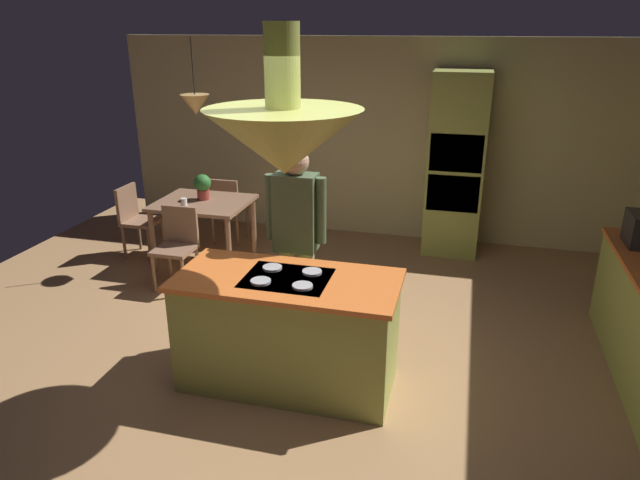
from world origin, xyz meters
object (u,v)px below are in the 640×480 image
chair_at_corner (136,216)px  cup_on_table (184,202)px  chair_facing_island (177,242)px  chair_by_back_wall (227,206)px  kitchen_island (288,330)px  potted_plant_on_table (203,185)px  oven_tower (456,165)px  dining_table (203,210)px  person_at_island (296,233)px

chair_at_corner → cup_on_table: bearing=-105.8°
chair_facing_island → cup_on_table: size_ratio=9.67×
chair_by_back_wall → chair_at_corner: same height
kitchen_island → potted_plant_on_table: 2.81m
oven_tower → potted_plant_on_table: oven_tower is taller
chair_by_back_wall → dining_table: bearing=90.0°
person_at_island → cup_on_table: (-1.69, 1.20, -0.21)m
dining_table → chair_at_corner: size_ratio=1.21×
person_at_island → cup_on_table: 2.09m
cup_on_table → kitchen_island: bearing=-45.9°
chair_at_corner → cup_on_table: chair_at_corner is taller
chair_facing_island → kitchen_island: bearing=-40.2°
kitchen_island → cup_on_table: kitchen_island is taller
oven_tower → chair_by_back_wall: size_ratio=2.52×
chair_facing_island → person_at_island: bearing=-25.9°
chair_by_back_wall → oven_tower: bearing=-170.3°
person_at_island → chair_by_back_wall: size_ratio=2.02×
person_at_island → chair_facing_island: 1.82m
chair_facing_island → potted_plant_on_table: bearing=91.8°
kitchen_island → chair_facing_island: (-1.70, 1.43, 0.05)m
dining_table → chair_by_back_wall: size_ratio=1.21×
kitchen_island → chair_facing_island: size_ratio=1.95×
chair_facing_island → chair_by_back_wall: (0.00, 1.33, 0.00)m
potted_plant_on_table → person_at_island: bearing=-43.3°
chair_facing_island → potted_plant_on_table: 0.85m
dining_table → potted_plant_on_table: size_ratio=3.51×
person_at_island → chair_at_corner: size_ratio=2.02×
oven_tower → cup_on_table: bearing=-154.9°
kitchen_island → cup_on_table: size_ratio=18.86×
cup_on_table → chair_at_corner: bearing=164.2°
oven_tower → chair_at_corner: bearing=-162.9°
dining_table → chair_by_back_wall: bearing=90.0°
chair_by_back_wall → potted_plant_on_table: size_ratio=2.90×
chair_by_back_wall → cup_on_table: chair_by_back_wall is taller
chair_by_back_wall → cup_on_table: 0.95m
oven_tower → person_at_island: 2.85m
person_at_island → potted_plant_on_table: person_at_island is taller
chair_at_corner → cup_on_table: size_ratio=9.67×
kitchen_island → oven_tower: bearing=71.3°
cup_on_table → chair_facing_island: bearing=-74.8°
dining_table → chair_by_back_wall: chair_by_back_wall is taller
potted_plant_on_table → kitchen_island: bearing=-51.6°
chair_by_back_wall → chair_at_corner: size_ratio=1.00×
potted_plant_on_table → cup_on_table: (-0.10, -0.30, -0.12)m
kitchen_island → oven_tower: 3.48m
chair_by_back_wall → cup_on_table: (-0.12, -0.89, 0.30)m
person_at_island → potted_plant_on_table: 2.19m
oven_tower → kitchen_island: bearing=-108.7°
chair_at_corner → potted_plant_on_table: size_ratio=2.90×
dining_table → cup_on_table: size_ratio=11.71×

